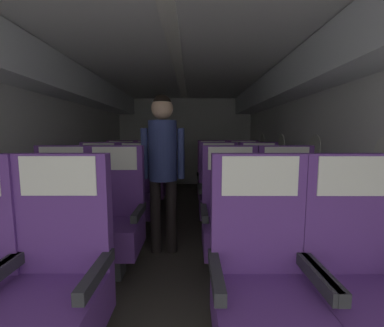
% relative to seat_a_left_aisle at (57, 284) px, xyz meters
% --- Properties ---
extents(ground, '(3.38, 6.76, 0.02)m').
position_rel_seat_a_left_aisle_xyz_m(ground, '(0.51, 1.67, -0.48)').
color(ground, '#3D3833').
extents(fuselage_shell, '(3.26, 6.41, 2.09)m').
position_rel_seat_a_left_aisle_xyz_m(fuselage_shell, '(0.51, 1.90, 1.05)').
color(fuselage_shell, silver).
rests_on(fuselage_shell, ground).
extents(seat_a_left_aisle, '(0.51, 0.46, 1.11)m').
position_rel_seat_a_left_aisle_xyz_m(seat_a_left_aisle, '(0.00, 0.00, 0.00)').
color(seat_a_left_aisle, '#38383D').
rests_on(seat_a_left_aisle, ground).
extents(seat_a_right_aisle, '(0.51, 0.46, 1.11)m').
position_rel_seat_a_left_aisle_xyz_m(seat_a_right_aisle, '(1.49, -0.01, 0.00)').
color(seat_a_right_aisle, '#38383D').
rests_on(seat_a_right_aisle, ground).
extents(seat_a_right_window, '(0.51, 0.46, 1.11)m').
position_rel_seat_a_left_aisle_xyz_m(seat_a_right_window, '(1.01, -0.01, 0.00)').
color(seat_a_right_window, '#38383D').
rests_on(seat_a_right_window, ground).
extents(seat_b_left_window, '(0.51, 0.46, 1.11)m').
position_rel_seat_a_left_aisle_xyz_m(seat_b_left_window, '(-0.46, 0.93, 0.00)').
color(seat_b_left_window, '#38383D').
rests_on(seat_b_left_window, ground).
extents(seat_b_left_aisle, '(0.51, 0.46, 1.11)m').
position_rel_seat_a_left_aisle_xyz_m(seat_b_left_aisle, '(0.00, 0.92, 0.00)').
color(seat_b_left_aisle, '#38383D').
rests_on(seat_b_left_aisle, ground).
extents(seat_b_right_aisle, '(0.51, 0.46, 1.11)m').
position_rel_seat_a_left_aisle_xyz_m(seat_b_right_aisle, '(1.49, 0.91, 0.00)').
color(seat_b_right_aisle, '#38383D').
rests_on(seat_b_right_aisle, ground).
extents(seat_b_right_window, '(0.51, 0.46, 1.11)m').
position_rel_seat_a_left_aisle_xyz_m(seat_b_right_window, '(1.00, 0.92, 0.00)').
color(seat_b_right_window, '#38383D').
rests_on(seat_b_right_window, ground).
extents(seat_c_left_window, '(0.51, 0.46, 1.11)m').
position_rel_seat_a_left_aisle_xyz_m(seat_c_left_window, '(-0.47, 1.84, 0.00)').
color(seat_c_left_window, '#38383D').
rests_on(seat_c_left_window, ground).
extents(seat_c_left_aisle, '(0.51, 0.46, 1.11)m').
position_rel_seat_a_left_aisle_xyz_m(seat_c_left_aisle, '(0.00, 1.83, 0.00)').
color(seat_c_left_aisle, '#38383D').
rests_on(seat_c_left_aisle, ground).
extents(seat_c_right_aisle, '(0.51, 0.46, 1.11)m').
position_rel_seat_a_left_aisle_xyz_m(seat_c_right_aisle, '(1.49, 1.84, 0.00)').
color(seat_c_right_aisle, '#38383D').
rests_on(seat_c_right_aisle, ground).
extents(seat_c_right_window, '(0.51, 0.46, 1.11)m').
position_rel_seat_a_left_aisle_xyz_m(seat_c_right_window, '(1.00, 1.84, 0.00)').
color(seat_c_right_window, '#38383D').
rests_on(seat_c_right_window, ground).
extents(seat_d_left_window, '(0.51, 0.46, 1.11)m').
position_rel_seat_a_left_aisle_xyz_m(seat_d_left_window, '(-0.46, 2.78, 0.00)').
color(seat_d_left_window, '#38383D').
rests_on(seat_d_left_window, ground).
extents(seat_d_left_aisle, '(0.51, 0.46, 1.11)m').
position_rel_seat_a_left_aisle_xyz_m(seat_d_left_aisle, '(0.01, 2.76, 0.00)').
color(seat_d_left_aisle, '#38383D').
rests_on(seat_d_left_aisle, ground).
extents(seat_d_right_aisle, '(0.51, 0.46, 1.11)m').
position_rel_seat_a_left_aisle_xyz_m(seat_d_right_aisle, '(1.49, 2.75, 0.00)').
color(seat_d_right_aisle, '#38383D').
rests_on(seat_d_right_aisle, ground).
extents(seat_d_right_window, '(0.51, 0.46, 1.11)m').
position_rel_seat_a_left_aisle_xyz_m(seat_d_right_window, '(1.00, 2.75, 0.00)').
color(seat_d_right_window, '#38383D').
rests_on(seat_d_right_window, ground).
extents(flight_attendant, '(0.43, 0.28, 1.58)m').
position_rel_seat_a_left_aisle_xyz_m(flight_attendant, '(0.38, 1.32, 0.50)').
color(flight_attendant, black).
rests_on(flight_attendant, ground).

